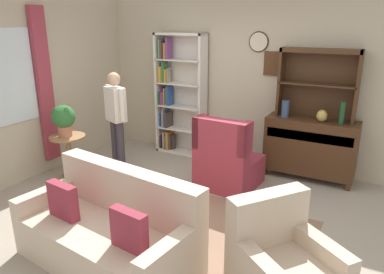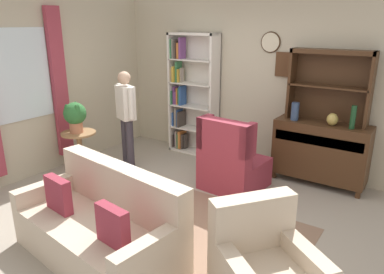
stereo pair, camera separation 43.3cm
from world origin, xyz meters
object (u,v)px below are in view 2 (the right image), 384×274
Objects in this scene: bookshelf at (190,96)px; vase_tall at (295,111)px; sideboard_hutch at (331,76)px; vase_round at (332,119)px; wingback_chair at (231,163)px; plant_stand at (80,148)px; sideboard at (320,150)px; armchair_floral at (265,274)px; couch_floral at (101,228)px; potted_plant_small at (79,172)px; person_reading at (126,113)px; potted_plant_large at (75,115)px; bottle_wine at (353,117)px.

bookshelf is 8.24× the size of vase_tall.
bookshelf is 1.91× the size of sideboard_hutch.
bookshelf is at bearing 176.47° from vase_round.
wingback_chair is 2.36m from plant_stand.
bookshelf reaches higher than wingback_chair.
sideboard is 1.21× the size of armchair_floral.
couch_floral is 1.93m from potted_plant_small.
vase_tall reaches higher than wingback_chair.
wingback_chair reaches higher than potted_plant_small.
sideboard_hutch is 0.60m from vase_round.
sideboard_hutch reaches higher than vase_round.
sideboard_hutch is 3.05m from person_reading.
potted_plant_small is at bearing -143.32° from vase_tall.
vase_round is at bearing 1.49° from vase_tall.
potted_plant_large reaches higher than plant_stand.
plant_stand is at bearing -115.01° from bookshelf.
vase_tall is at bearing 30.22° from plant_stand.
potted_plant_large is (-3.18, -1.73, 0.43)m from sideboard.
potted_plant_small is at bearing -150.47° from bottle_wine.
sideboard_hutch is 4.20× the size of potted_plant_small.
sideboard_hutch is 0.67m from vase_tall.
couch_floral is (-1.29, -2.99, -0.20)m from sideboard.
potted_plant_large reaches higher than wingback_chair.
potted_plant_large is at bearing -149.38° from vase_tall.
person_reading is (-2.32, -1.05, -0.14)m from vase_tall.
bookshelf reaches higher than bottle_wine.
bottle_wine is at bearing 24.70° from potted_plant_large.
person_reading is (0.47, 0.60, -0.03)m from potted_plant_large.
wingback_chair is at bearing -125.05° from vase_tall.
plant_stand is 0.89m from person_reading.
bookshelf is 3.92m from armchair_floral.
armchair_floral is 2.30× the size of potted_plant_large.
sideboard_hutch is at bearing 0.58° from bookshelf.
couch_floral is (-0.90, -2.91, -0.73)m from vase_tall.
sideboard is at bearing 96.99° from armchair_floral.
potted_plant_large is (-0.84, -1.82, -0.09)m from bookshelf.
vase_round is at bearing 94.35° from armchair_floral.
vase_tall is (-0.39, -0.08, 0.54)m from sideboard.
wingback_chair is at bearing 20.73° from potted_plant_large.
couch_floral is 1.21× the size of person_reading.
person_reading reaches higher than vase_tall.
bottle_wine is 3.93m from potted_plant_large.
sideboard is 4.14× the size of bottle_wine.
potted_plant_large is at bearing 138.03° from potted_plant_small.
potted_plant_small is at bearing -41.97° from potted_plant_large.
vase_round is 3.03m from person_reading.
vase_tall is 3.28m from potted_plant_small.
vase_tall is 0.55× the size of potted_plant_large.
sideboard is 2.96m from person_reading.
person_reading reaches higher than potted_plant_small.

